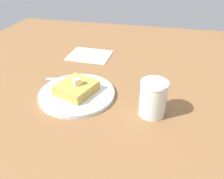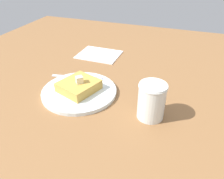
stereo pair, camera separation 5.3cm
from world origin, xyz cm
name	(u,v)px [view 1 (the left image)]	position (x,y,z in cm)	size (l,w,h in cm)	color
table_surface	(92,79)	(0.00, 0.00, 1.03)	(117.17, 117.17, 2.07)	brown
plate	(77,93)	(0.54, 11.50, 2.67)	(21.14, 21.14, 1.08)	silver
toast_slice_center	(76,88)	(0.54, 11.50, 4.48)	(9.12, 9.81, 2.67)	gold
butter_pat_primary	(76,81)	(0.34, 11.81, 6.77)	(1.89, 1.71, 1.89)	beige
fork	(75,80)	(3.33, 5.41, 3.33)	(15.99, 4.41, 0.36)	silver
syrup_jar	(153,100)	(-20.49, 14.82, 6.21)	(6.75, 6.75, 9.14)	#461D0C
napkin	(90,55)	(5.58, -15.09, 2.22)	(15.64, 12.75, 0.30)	white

